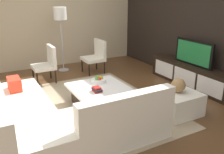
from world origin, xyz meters
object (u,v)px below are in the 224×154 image
ottoman (177,102)px  accent_chair_far (96,54)px  accent_chair_near (47,62)px  fruit_bowl (99,80)px  television (194,53)px  media_console (191,75)px  sectional_couch (55,117)px  floor_lamp (60,17)px  decorative_ball (178,85)px  coffee_table (98,95)px  book_stack (97,89)px

ottoman → accent_chair_far: (-2.83, -0.23, 0.29)m
accent_chair_near → fruit_bowl: size_ratio=3.11×
television → ottoman: size_ratio=1.49×
media_console → accent_chair_far: 2.46m
sectional_couch → floor_lamp: bearing=159.9°
accent_chair_far → decorative_ball: bearing=9.1°
coffee_table → floor_lamp: (-2.47, 0.12, 1.23)m
media_console → fruit_bowl: fruit_bowl is taller
coffee_table → book_stack: size_ratio=4.94×
media_console → fruit_bowl: size_ratio=8.09×
sectional_couch → accent_chair_far: bearing=143.4°
floor_lamp → ottoman: bearing=15.5°
fruit_bowl → sectional_couch: bearing=-54.3°
accent_chair_near → book_stack: bearing=20.1°
ottoman → book_stack: bearing=-121.7°
media_console → floor_lamp: bearing=-139.7°
book_stack → decorative_ball: bearing=58.3°
sectional_couch → ottoman: 2.11m
book_stack → accent_chair_far: bearing=155.1°
accent_chair_near → decorative_ball: size_ratio=3.50×
media_console → decorative_ball: 1.52m
accent_chair_near → floor_lamp: size_ratio=0.51×
ottoman → floor_lamp: bearing=-164.5°
ottoman → fruit_bowl: size_ratio=2.50×
accent_chair_far → floor_lamp: bearing=-125.1°
media_console → ottoman: bearing=-54.9°
media_console → accent_chair_far: (-1.97, -1.45, 0.24)m
floor_lamp → book_stack: 2.88m
media_console → ottoman: size_ratio=3.24×
ottoman → decorative_ball: bearing=0.0°
sectional_couch → floor_lamp: size_ratio=1.46×
coffee_table → accent_chair_near: accent_chair_near is taller
ottoman → decorative_ball: 0.32m
accent_chair_near → accent_chair_far: (-0.12, 1.33, -0.00)m
media_console → book_stack: media_console is taller
fruit_bowl → book_stack: bearing=-29.7°
television → decorative_ball: 1.52m
accent_chair_near → book_stack: 2.00m
fruit_bowl → decorative_ball: decorative_ball is taller
sectional_couch → decorative_ball: 2.12m
media_console → coffee_table: size_ratio=2.25×
media_console → television: (0.00, 0.00, 0.53)m
sectional_couch → decorative_ball: size_ratio=9.91×
ottoman → fruit_bowl: bearing=-139.6°
media_console → book_stack: (0.12, -2.42, 0.17)m
book_stack → accent_chair_near: bearing=-169.6°
media_console → decorative_ball: decorative_ball is taller
television → book_stack: television is taller
fruit_bowl → decorative_ball: (1.14, 0.97, 0.10)m
accent_chair_near → decorative_ball: (2.71, 1.56, 0.03)m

